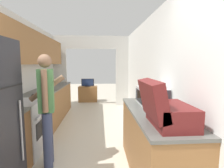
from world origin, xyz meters
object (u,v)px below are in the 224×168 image
at_px(microwave, 152,96).
at_px(knife, 34,95).
at_px(person, 47,107).
at_px(range_oven, 23,127).
at_px(tv_cabinet, 88,94).
at_px(suitcase, 165,109).
at_px(television, 88,83).

distance_m(microwave, knife, 2.34).
bearing_deg(person, microwave, -98.12).
height_order(person, knife, person).
bearing_deg(range_oven, tv_cabinet, 78.59).
distance_m(suitcase, tv_cabinet, 5.52).
xyz_separation_m(range_oven, person, (0.53, -0.38, 0.44)).
relative_size(suitcase, television, 1.17).
height_order(suitcase, tv_cabinet, suitcase).
relative_size(tv_cabinet, knife, 2.33).
distance_m(microwave, tv_cabinet, 4.66).
xyz_separation_m(suitcase, television, (-1.15, 5.30, -0.30)).
bearing_deg(tv_cabinet, range_oven, -101.41).
bearing_deg(suitcase, tv_cabinet, 102.10).
height_order(person, tv_cabinet, person).
distance_m(person, knife, 1.15).
bearing_deg(range_oven, television, 78.47).
distance_m(tv_cabinet, knife, 3.62).
height_order(television, knife, television).
bearing_deg(suitcase, person, 148.87).
bearing_deg(tv_cabinet, microwave, -73.67).
distance_m(person, microwave, 1.59).
bearing_deg(television, knife, -103.91).
relative_size(range_oven, suitcase, 1.79).
relative_size(television, knife, 1.55).
height_order(suitcase, television, suitcase).
distance_m(range_oven, knife, 0.77).
bearing_deg(tv_cabinet, television, -90.00).
bearing_deg(television, person, -93.79).
distance_m(suitcase, microwave, 0.94).
relative_size(suitcase, microwave, 1.13).
xyz_separation_m(television, knife, (-0.85, -3.42, 0.14)).
xyz_separation_m(suitcase, tv_cabinet, (-1.15, 5.34, -0.77)).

